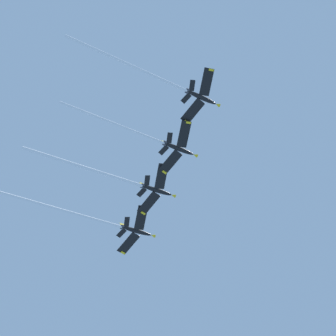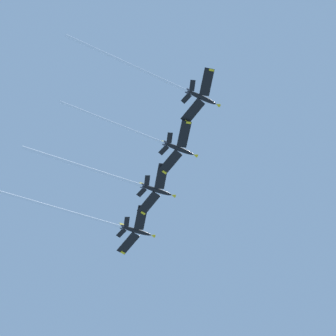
{
  "view_description": "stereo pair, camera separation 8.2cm",
  "coord_description": "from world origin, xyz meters",
  "px_view_note": "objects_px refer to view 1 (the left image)",
  "views": [
    {
      "loc": [
        -6.42,
        -38.97,
        1.92
      ],
      "look_at": [
        20.56,
        -15.13,
        159.43
      ],
      "focal_mm": 50.64,
      "sensor_mm": 36.0,
      "label": 1
    },
    {
      "loc": [
        -6.47,
        -38.9,
        1.92
      ],
      "look_at": [
        20.56,
        -15.13,
        159.43
      ],
      "focal_mm": 50.64,
      "sensor_mm": 36.0,
      "label": 2
    }
  ],
  "objects_px": {
    "jet_far_left": "(104,222)",
    "jet_inner_right": "(172,84)",
    "jet_centre": "(159,141)",
    "jet_inner_left": "(124,180)"
  },
  "relations": [
    {
      "from": "jet_far_left",
      "to": "jet_inner_right",
      "type": "relative_size",
      "value": 1.11
    },
    {
      "from": "jet_centre",
      "to": "jet_inner_left",
      "type": "bearing_deg",
      "value": 83.82
    },
    {
      "from": "jet_far_left",
      "to": "jet_inner_right",
      "type": "bearing_deg",
      "value": -111.75
    },
    {
      "from": "jet_inner_left",
      "to": "jet_inner_right",
      "type": "bearing_deg",
      "value": -111.26
    },
    {
      "from": "jet_far_left",
      "to": "jet_inner_right",
      "type": "distance_m",
      "value": 51.55
    },
    {
      "from": "jet_far_left",
      "to": "jet_inner_left",
      "type": "height_order",
      "value": "jet_far_left"
    },
    {
      "from": "jet_centre",
      "to": "jet_inner_right",
      "type": "xyz_separation_m",
      "value": [
        -10.88,
        -15.55,
        -0.14
      ]
    },
    {
      "from": "jet_inner_right",
      "to": "jet_far_left",
      "type": "bearing_deg",
      "value": 68.25
    },
    {
      "from": "jet_inner_right",
      "to": "jet_centre",
      "type": "bearing_deg",
      "value": 55.01
    },
    {
      "from": "jet_centre",
      "to": "jet_inner_right",
      "type": "height_order",
      "value": "jet_inner_right"
    }
  ]
}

